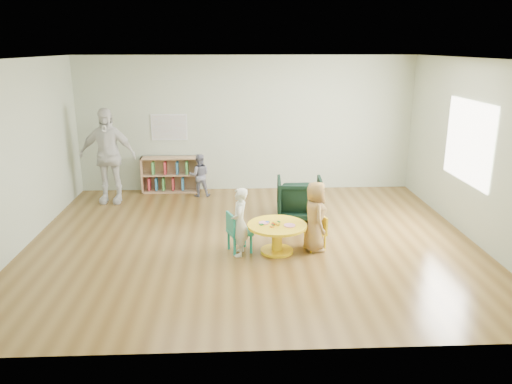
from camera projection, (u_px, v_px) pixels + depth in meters
room at (252, 122)px, 7.41m from camera, size 7.10×7.00×2.80m
activity_table at (277, 233)px, 7.41m from camera, size 0.88×0.88×0.49m
kid_chair_left at (237, 231)px, 7.42m from camera, size 0.42×0.42×0.61m
kid_chair_right at (317, 231)px, 7.54m from camera, size 0.35×0.35×0.52m
bookshelf at (170, 175)px, 10.51m from camera, size 1.20×0.30×0.75m
alphabet_poster at (169, 127)px, 10.35m from camera, size 0.74×0.01×0.54m
armchair at (299, 198)px, 8.87m from camera, size 0.84×0.86×0.73m
child_left at (240, 222)px, 7.26m from camera, size 0.28×0.39×1.02m
child_right at (315, 217)px, 7.42m from camera, size 0.39×0.56×1.07m
toddler at (199, 175)px, 10.15m from camera, size 0.45×0.36×0.88m
adult_caretaker at (107, 156)px, 9.65m from camera, size 1.11×0.52×1.86m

